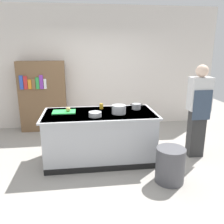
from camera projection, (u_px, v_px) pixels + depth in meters
name	position (u px, v px, depth m)	size (l,w,h in m)	color
ground_plane	(100.00, 159.00, 4.33)	(10.00, 10.00, 0.00)	#9E9991
back_wall	(93.00, 68.00, 5.93)	(6.40, 0.12, 3.00)	silver
counter_island	(100.00, 136.00, 4.20)	(1.98, 0.98, 0.90)	#B7BABF
cutting_board	(64.00, 112.00, 4.10)	(0.40, 0.28, 0.02)	green
onion	(68.00, 109.00, 4.08)	(0.08, 0.08, 0.08)	tan
stock_pot	(119.00, 109.00, 4.01)	(0.31, 0.24, 0.15)	#B7BABF
sauce_pan	(136.00, 106.00, 4.31)	(0.23, 0.16, 0.10)	#99999E
mixing_bowl	(95.00, 114.00, 3.85)	(0.22, 0.22, 0.08)	#B7BABF
juice_cup	(101.00, 106.00, 4.33)	(0.07, 0.07, 0.10)	yellow
trash_bin	(170.00, 165.00, 3.55)	(0.44, 0.44, 0.55)	#4C4C51
person_chef	(198.00, 109.00, 4.26)	(0.38, 0.25, 1.72)	#303030
bookshelf	(43.00, 97.00, 5.66)	(1.10, 0.31, 1.70)	brown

